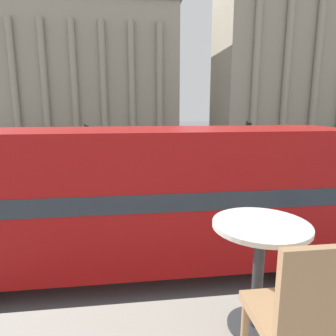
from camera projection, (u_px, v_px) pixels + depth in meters
The scene contains 12 objects.
double_decker_bus at pixel (135, 197), 8.13m from camera, with size 11.42×2.69×4.16m.
cafe_dining_table at pixel (259, 252), 1.89m from camera, with size 0.60×0.60×0.73m.
cafe_chair_0 at pixel (304, 318), 1.33m from camera, with size 0.40×0.40×0.91m.
plaza_building_left at pixel (81, 74), 48.38m from camera, with size 30.76×14.49×19.99m.
plaza_building_right at pixel (322, 60), 46.97m from camera, with size 33.56×11.80×24.25m.
traffic_light_near at pixel (213, 162), 11.57m from camera, with size 0.42×0.24×4.05m.
traffic_light_mid at pixel (247, 143), 18.97m from camera, with size 0.42×0.24×3.88m.
traffic_light_far at pixel (87, 138), 25.14m from camera, with size 0.42×0.24×3.35m.
car_silver at pixel (243, 166), 20.85m from camera, with size 4.20×1.93×1.35m.
pedestrian_grey at pixel (205, 140), 35.78m from camera, with size 0.32×0.32×1.62m.
pedestrian_olive at pixel (33, 161), 20.93m from camera, with size 0.32×0.32×1.76m.
pedestrian_white at pixel (245, 172), 17.47m from camera, with size 0.32×0.32×1.72m.
Camera 1 is at (-0.12, -2.00, 4.71)m, focal length 32.00 mm.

